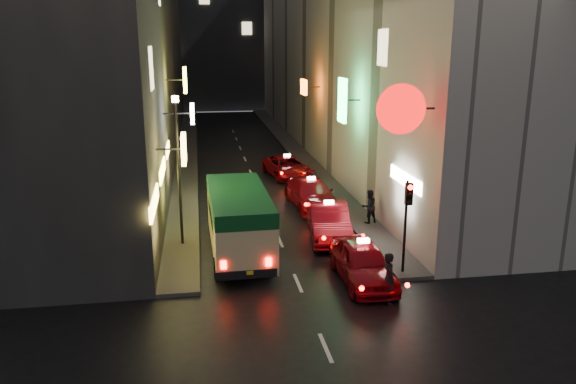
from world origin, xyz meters
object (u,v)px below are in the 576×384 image
lamp_post (178,161)px  traffic_light (408,207)px  minibus (239,216)px  taxi_near (363,259)px  pedestrian_crossing (389,275)px

lamp_post → traffic_light: bearing=-28.9°
minibus → traffic_light: bearing=-27.0°
taxi_near → lamp_post: (-6.55, 4.69, 2.86)m
taxi_near → lamp_post: size_ratio=0.87×
minibus → taxi_near: bearing=-36.7°
minibus → traffic_light: 6.67m
taxi_near → lamp_post: bearing=144.4°
taxi_near → traffic_light: bearing=5.5°
lamp_post → pedestrian_crossing: bearing=-43.3°
pedestrian_crossing → lamp_post: size_ratio=0.32×
traffic_light → lamp_post: 9.42m
taxi_near → lamp_post: lamp_post is taller
minibus → lamp_post: 3.42m
minibus → traffic_light: (5.88, -2.99, 0.95)m
minibus → pedestrian_crossing: 6.80m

